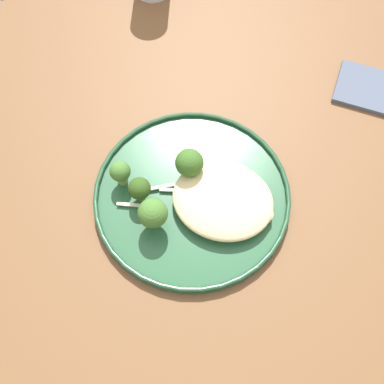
# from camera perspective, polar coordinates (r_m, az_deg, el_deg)

# --- Properties ---
(ground) EXTENTS (6.00, 6.00, 0.00)m
(ground) POSITION_cam_1_polar(r_m,az_deg,el_deg) (1.38, -0.83, -12.67)
(ground) COLOR #665B51
(wooden_dining_table) EXTENTS (1.40, 1.00, 0.74)m
(wooden_dining_table) POSITION_cam_1_polar(r_m,az_deg,el_deg) (0.75, -1.49, -1.28)
(wooden_dining_table) COLOR brown
(wooden_dining_table) RESTS_ON ground
(dinner_plate) EXTENTS (0.29, 0.29, 0.02)m
(dinner_plate) POSITION_cam_1_polar(r_m,az_deg,el_deg) (0.66, 0.00, -0.43)
(dinner_plate) COLOR #235133
(dinner_plate) RESTS_ON wooden_dining_table
(noodle_bed) EXTENTS (0.15, 0.13, 0.03)m
(noodle_bed) POSITION_cam_1_polar(r_m,az_deg,el_deg) (0.64, 3.97, -0.99)
(noodle_bed) COLOR beige
(noodle_bed) RESTS_ON dinner_plate
(seared_scallop_large_seared) EXTENTS (0.03, 0.03, 0.01)m
(seared_scallop_large_seared) POSITION_cam_1_polar(r_m,az_deg,el_deg) (0.65, 1.26, 1.58)
(seared_scallop_large_seared) COLOR #E5C689
(seared_scallop_large_seared) RESTS_ON dinner_plate
(seared_scallop_right_edge) EXTENTS (0.03, 0.03, 0.02)m
(seared_scallop_right_edge) POSITION_cam_1_polar(r_m,az_deg,el_deg) (0.64, 0.38, -0.99)
(seared_scallop_right_edge) COLOR #E5C689
(seared_scallop_right_edge) RESTS_ON dinner_plate
(seared_scallop_center_golden) EXTENTS (0.03, 0.03, 0.02)m
(seared_scallop_center_golden) POSITION_cam_1_polar(r_m,az_deg,el_deg) (0.64, 5.13, -0.56)
(seared_scallop_center_golden) COLOR #DBB77A
(seared_scallop_center_golden) RESTS_ON dinner_plate
(seared_scallop_left_edge) EXTENTS (0.03, 0.03, 0.02)m
(seared_scallop_left_edge) POSITION_cam_1_polar(r_m,az_deg,el_deg) (0.63, 3.65, -2.75)
(seared_scallop_left_edge) COLOR #E5C689
(seared_scallop_left_edge) RESTS_ON dinner_plate
(seared_scallop_front_small) EXTENTS (0.03, 0.03, 0.01)m
(seared_scallop_front_small) POSITION_cam_1_polar(r_m,az_deg,el_deg) (0.64, 9.15, -2.89)
(seared_scallop_front_small) COLOR #E5C689
(seared_scallop_front_small) RESTS_ON dinner_plate
(broccoli_floret_tall_stalk) EXTENTS (0.03, 0.03, 0.05)m
(broccoli_floret_tall_stalk) POSITION_cam_1_polar(r_m,az_deg,el_deg) (0.63, -6.74, 0.39)
(broccoli_floret_tall_stalk) COLOR #89A356
(broccoli_floret_tall_stalk) RESTS_ON dinner_plate
(broccoli_floret_near_rim) EXTENTS (0.04, 0.04, 0.06)m
(broccoli_floret_near_rim) POSITION_cam_1_polar(r_m,az_deg,el_deg) (0.63, -0.34, 3.71)
(broccoli_floret_near_rim) COLOR #89A356
(broccoli_floret_near_rim) RESTS_ON dinner_plate
(broccoli_floret_rear_charred) EXTENTS (0.04, 0.04, 0.06)m
(broccoli_floret_rear_charred) POSITION_cam_1_polar(r_m,az_deg,el_deg) (0.60, -5.04, -2.76)
(broccoli_floret_rear_charred) COLOR #89A356
(broccoli_floret_rear_charred) RESTS_ON dinner_plate
(broccoli_floret_center_pile) EXTENTS (0.03, 0.03, 0.05)m
(broccoli_floret_center_pile) POSITION_cam_1_polar(r_m,az_deg,el_deg) (0.65, -9.16, 2.51)
(broccoli_floret_center_pile) COLOR #7A994C
(broccoli_floret_center_pile) RESTS_ON dinner_plate
(onion_sliver_long_sliver) EXTENTS (0.05, 0.02, 0.00)m
(onion_sliver_long_sliver) POSITION_cam_1_polar(r_m,az_deg,el_deg) (0.65, -1.83, 0.20)
(onion_sliver_long_sliver) COLOR silver
(onion_sliver_long_sliver) RESTS_ON dinner_plate
(onion_sliver_short_strip) EXTENTS (0.05, 0.02, 0.00)m
(onion_sliver_short_strip) POSITION_cam_1_polar(r_m,az_deg,el_deg) (0.65, -7.44, -1.69)
(onion_sliver_short_strip) COLOR silver
(onion_sliver_short_strip) RESTS_ON dinner_plate
(onion_sliver_curled_piece) EXTENTS (0.05, 0.03, 0.00)m
(onion_sliver_curled_piece) POSITION_cam_1_polar(r_m,az_deg,el_deg) (0.66, -4.47, 0.57)
(onion_sliver_curled_piece) COLOR silver
(onion_sliver_curled_piece) RESTS_ON dinner_plate
(folded_napkin) EXTENTS (0.15, 0.10, 0.01)m
(folded_napkin) POSITION_cam_1_polar(r_m,az_deg,el_deg) (0.83, 23.12, 11.67)
(folded_napkin) COLOR #4C566B
(folded_napkin) RESTS_ON wooden_dining_table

